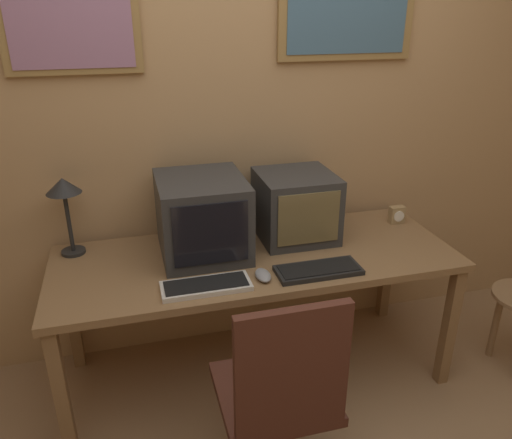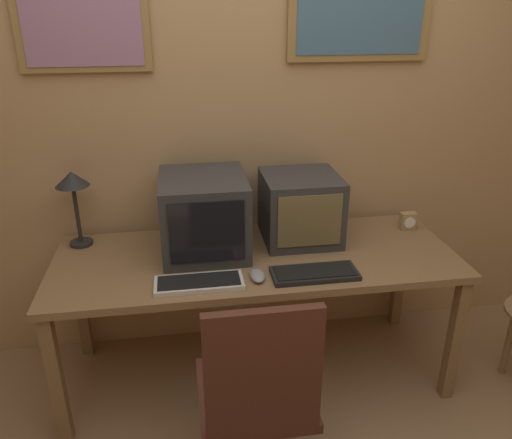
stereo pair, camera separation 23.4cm
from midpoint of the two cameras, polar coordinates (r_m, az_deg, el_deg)
name	(u,v)px [view 2 (the right image)]	position (r m, az deg, el deg)	size (l,w,h in m)	color
wall_back	(243,114)	(2.62, 1.14, 11.93)	(8.00, 0.08, 2.60)	tan
desk	(256,267)	(2.45, 2.74, -5.55)	(1.94, 0.73, 0.71)	olive
monitor_left	(204,214)	(2.40, -3.21, 0.57)	(0.41, 0.46, 0.37)	#333333
monitor_right	(300,208)	(2.55, 7.73, 1.30)	(0.38, 0.38, 0.34)	#333333
keyboard_main	(199,283)	(2.17, -3.44, -7.32)	(0.38, 0.15, 0.03)	beige
keyboard_side	(315,273)	(2.27, 9.68, -6.14)	(0.39, 0.16, 0.03)	black
mouse_near_keyboard	(257,275)	(2.21, 3.22, -6.48)	(0.07, 0.12, 0.03)	gray
desk_clock	(408,221)	(2.83, 19.28, -0.22)	(0.08, 0.05, 0.10)	#A38456
desk_lamp	(73,187)	(2.52, -17.74, 3.51)	(0.16, 0.16, 0.39)	black
office_chair	(257,415)	(1.99, 3.73, -21.49)	(0.44, 0.44, 0.97)	black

